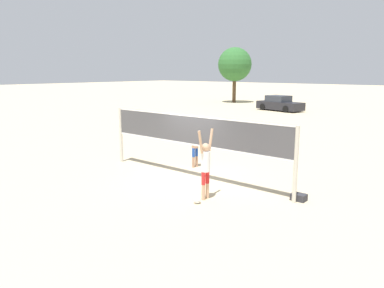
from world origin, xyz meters
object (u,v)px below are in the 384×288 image
(volleyball_net, at_px, (192,135))
(tree_left_cluster, at_px, (235,65))
(volleyball, at_px, (197,200))
(parked_car_near, at_px, (280,104))
(player_blocker, at_px, (195,142))
(player_spiker, at_px, (206,163))
(gear_bag, at_px, (299,197))

(volleyball_net, bearing_deg, tree_left_cluster, 121.41)
(volleyball, height_order, parked_car_near, parked_car_near)
(player_blocker, distance_m, volleyball, 4.36)
(volleyball_net, relative_size, volleyball, 36.32)
(player_spiker, distance_m, parked_car_near, 27.03)
(player_spiker, relative_size, player_blocker, 1.10)
(volleyball_net, relative_size, player_blocker, 4.13)
(player_spiker, xyz_separation_m, parked_car_near, (-10.43, 24.94, -0.48))
(volleyball, distance_m, parked_car_near, 27.47)
(gear_bag, bearing_deg, tree_left_cluster, 127.12)
(player_blocker, xyz_separation_m, gear_bag, (4.95, -1.06, -0.91))
(player_blocker, xyz_separation_m, tree_left_cluster, (-16.57, 27.39, 3.57))
(volleyball, xyz_separation_m, parked_car_near, (-10.47, 25.39, 0.55))
(player_spiker, height_order, parked_car_near, player_spiker)
(parked_car_near, bearing_deg, gear_bag, -48.94)
(player_spiker, bearing_deg, tree_left_cluster, 32.61)
(parked_car_near, bearing_deg, volleyball_net, -57.30)
(volleyball_net, relative_size, gear_bag, 18.22)
(player_spiker, relative_size, parked_car_near, 0.44)
(volleyball, bearing_deg, player_spiker, 95.73)
(volleyball_net, distance_m, volleyball, 3.03)
(player_spiker, relative_size, tree_left_cluster, 0.32)
(player_spiker, bearing_deg, volleyball, -174.27)
(gear_bag, height_order, tree_left_cluster, tree_left_cluster)
(volleyball_net, xyz_separation_m, player_blocker, (-0.96, 1.32, -0.59))
(player_blocker, relative_size, tree_left_cluster, 0.29)
(volleyball_net, height_order, parked_car_near, volleyball_net)
(player_spiker, height_order, gear_bag, player_spiker)
(volleyball, bearing_deg, volleyball_net, 133.50)
(parked_car_near, bearing_deg, volleyball, -55.12)
(player_spiker, height_order, volleyball, player_spiker)
(volleyball_net, relative_size, parked_car_near, 1.64)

